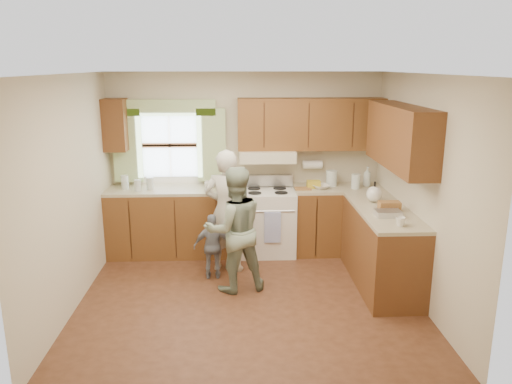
{
  "coord_description": "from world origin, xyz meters",
  "views": [
    {
      "loc": [
        -0.13,
        -5.22,
        2.6
      ],
      "look_at": [
        0.1,
        0.4,
        1.15
      ],
      "focal_mm": 35.0,
      "sensor_mm": 36.0,
      "label": 1
    }
  ],
  "objects_px": {
    "woman_right": "(235,230)",
    "child": "(213,246)",
    "woman_left": "(227,211)",
    "stove": "(267,221)"
  },
  "relations": [
    {
      "from": "woman_left",
      "to": "woman_right",
      "type": "relative_size",
      "value": 1.07
    },
    {
      "from": "woman_left",
      "to": "child",
      "type": "distance_m",
      "value": 0.49
    },
    {
      "from": "stove",
      "to": "child",
      "type": "relative_size",
      "value": 1.3
    },
    {
      "from": "stove",
      "to": "child",
      "type": "bearing_deg",
      "value": -130.66
    },
    {
      "from": "child",
      "to": "woman_left",
      "type": "bearing_deg",
      "value": -124.93
    },
    {
      "from": "stove",
      "to": "woman_right",
      "type": "relative_size",
      "value": 0.72
    },
    {
      "from": "woman_right",
      "to": "child",
      "type": "height_order",
      "value": "woman_right"
    },
    {
      "from": "stove",
      "to": "woman_left",
      "type": "relative_size",
      "value": 0.68
    },
    {
      "from": "stove",
      "to": "woman_right",
      "type": "bearing_deg",
      "value": -111.05
    },
    {
      "from": "stove",
      "to": "woman_right",
      "type": "distance_m",
      "value": 1.29
    }
  ]
}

